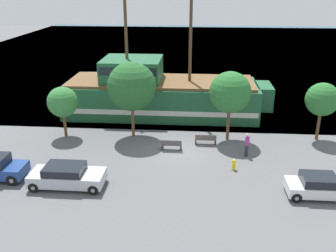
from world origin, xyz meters
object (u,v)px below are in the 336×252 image
at_px(moored_boat_dockside, 99,81).
at_px(bench_promenade_east, 172,145).
at_px(parked_car_curb_front, 67,176).
at_px(pedestrian_walking_near, 247,145).
at_px(parked_car_curb_rear, 319,186).
at_px(pirate_ship, 159,93).
at_px(fire_hydrant, 234,164).
at_px(moored_boat_outer, 222,87).
at_px(bench_promenade_west, 206,139).

distance_m(moored_boat_dockside, bench_promenade_east, 20.32).
height_order(parked_car_curb_front, pedestrian_walking_near, pedestrian_walking_near).
distance_m(parked_car_curb_rear, pedestrian_walking_near, 6.36).
height_order(moored_boat_dockside, bench_promenade_east, moored_boat_dockside).
height_order(pirate_ship, parked_car_curb_rear, pirate_ship).
distance_m(parked_car_curb_rear, fire_hydrant, 5.60).
distance_m(moored_boat_dockside, moored_boat_outer, 14.76).
height_order(parked_car_curb_front, fire_hydrant, parked_car_curb_front).
bearing_deg(parked_car_curb_rear, pirate_ship, 127.83).
bearing_deg(bench_promenade_east, parked_car_curb_front, -136.57).
bearing_deg(fire_hydrant, parked_car_curb_rear, -32.42).
distance_m(pirate_ship, pedestrian_walking_near, 11.50).
xyz_separation_m(bench_promenade_west, pedestrian_walking_near, (2.94, -1.81, 0.46)).
relative_size(bench_promenade_west, pedestrian_walking_near, 0.93).
height_order(fire_hydrant, bench_promenade_east, bench_promenade_east).
height_order(bench_promenade_west, pedestrian_walking_near, pedestrian_walking_near).
height_order(moored_boat_outer, pedestrian_walking_near, pedestrian_walking_near).
relative_size(moored_boat_outer, parked_car_curb_rear, 1.63).
height_order(moored_boat_outer, fire_hydrant, moored_boat_outer).
bearing_deg(parked_car_curb_front, bench_promenade_west, 38.95).
height_order(moored_boat_dockside, parked_car_curb_front, moored_boat_dockside).
distance_m(fire_hydrant, bench_promenade_west, 4.43).
bearing_deg(fire_hydrant, parked_car_curb_front, -164.12).
relative_size(pirate_ship, pedestrian_walking_near, 10.91).
xyz_separation_m(fire_hydrant, pedestrian_walking_near, (1.09, 2.21, 0.48)).
bearing_deg(moored_boat_dockside, parked_car_curb_front, -80.50).
distance_m(pirate_ship, parked_car_curb_rear, 17.84).
relative_size(parked_car_curb_front, pedestrian_walking_near, 2.60).
distance_m(moored_boat_dockside, bench_promenade_west, 20.71).
relative_size(pirate_ship, fire_hydrant, 25.07).
distance_m(moored_boat_dockside, parked_car_curb_rear, 30.30).
bearing_deg(moored_boat_outer, fire_hydrant, -90.75).
bearing_deg(parked_car_curb_front, moored_boat_dockside, 99.50).
bearing_deg(parked_car_curb_rear, moored_boat_dockside, 129.28).
distance_m(fire_hydrant, pedestrian_walking_near, 2.51).
bearing_deg(parked_car_curb_rear, fire_hydrant, 147.58).
distance_m(moored_boat_dockside, fire_hydrant, 25.05).
bearing_deg(bench_promenade_west, bench_promenade_east, -154.31).
bearing_deg(moored_boat_outer, moored_boat_dockside, 175.17).
height_order(moored_boat_outer, parked_car_curb_rear, moored_boat_outer).
distance_m(pirate_ship, parked_car_curb_front, 14.76).
height_order(moored_boat_dockside, moored_boat_outer, moored_boat_outer).
bearing_deg(pirate_ship, pedestrian_walking_near, -50.53).
relative_size(fire_hydrant, bench_promenade_west, 0.47).
xyz_separation_m(moored_boat_outer, parked_car_curb_front, (-10.79, -22.21, 0.14)).
bearing_deg(moored_boat_dockside, fire_hydrant, -54.74).
bearing_deg(pedestrian_walking_near, moored_boat_dockside, 130.45).
height_order(pirate_ship, bench_promenade_east, pirate_ship).
relative_size(bench_promenade_east, bench_promenade_west, 0.93).
height_order(pirate_ship, bench_promenade_west, pirate_ship).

